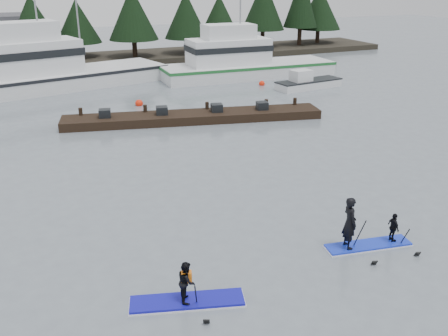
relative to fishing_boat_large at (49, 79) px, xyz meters
name	(u,v)px	position (x,y,z in m)	size (l,w,h in m)	color
ground	(297,259)	(4.72, -30.62, -0.78)	(160.00, 160.00, 0.00)	slate
far_shore	(86,61)	(4.72, 11.38, -0.48)	(70.00, 8.00, 0.60)	#2D281E
treeline	(86,63)	(4.72, 11.38, -0.78)	(60.00, 4.00, 8.00)	black
fishing_boat_large	(49,79)	(0.00, 0.00, 0.00)	(18.80, 9.02, 10.18)	silver
fishing_boat_medium	(243,70)	(16.58, -1.92, -0.11)	(15.88, 5.16, 9.18)	silver
skiff	(309,84)	(19.50, -8.30, -0.44)	(5.71, 1.71, 0.67)	silver
floating_dock	(194,117)	(7.40, -13.71, -0.50)	(16.36, 2.18, 0.55)	black
buoy_b	(139,105)	(5.24, -8.34, -0.78)	(0.55, 0.55, 0.55)	#FE280C
buoy_c	(262,85)	(16.52, -5.72, -0.78)	(0.49, 0.49, 0.49)	#FE280C
paddleboard_solo	(187,291)	(0.60, -31.36, -0.35)	(3.34, 1.69, 1.82)	#1211A8
paddleboard_duo	(362,229)	(7.11, -30.83, -0.06)	(3.08, 1.42, 2.50)	#1630D5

